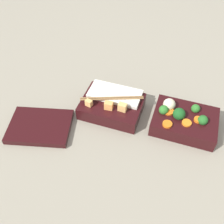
% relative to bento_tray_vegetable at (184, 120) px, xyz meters
% --- Properties ---
extents(ground_plane, '(3.00, 3.00, 0.00)m').
position_rel_bento_tray_vegetable_xyz_m(ground_plane, '(0.11, 0.02, -0.03)').
color(ground_plane, gray).
extents(bento_tray_vegetable, '(0.19, 0.14, 0.08)m').
position_rel_bento_tray_vegetable_xyz_m(bento_tray_vegetable, '(0.00, 0.00, 0.00)').
color(bento_tray_vegetable, black).
rests_on(bento_tray_vegetable, ground_plane).
extents(bento_tray_rice, '(0.19, 0.14, 0.07)m').
position_rel_bento_tray_vegetable_xyz_m(bento_tray_rice, '(0.23, 0.01, -0.00)').
color(bento_tray_rice, black).
rests_on(bento_tray_rice, ground_plane).
extents(bento_lid, '(0.22, 0.18, 0.02)m').
position_rel_bento_tray_vegetable_xyz_m(bento_lid, '(0.42, 0.15, -0.02)').
color(bento_lid, black).
rests_on(bento_lid, ground_plane).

